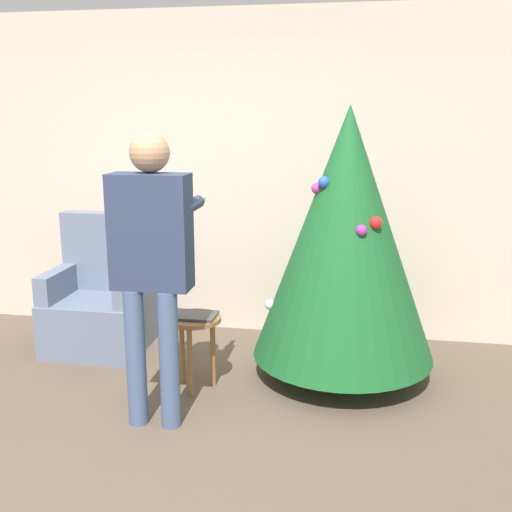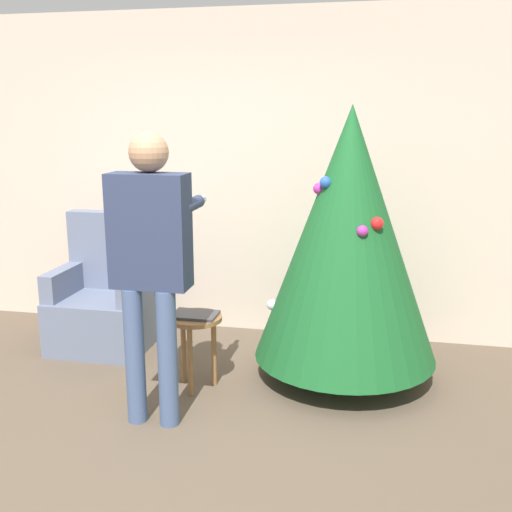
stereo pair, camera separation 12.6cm
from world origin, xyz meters
The scene contains 7 objects.
ground_plane centered at (0.00, 0.00, 0.00)m, with size 14.00×14.00×0.00m, color brown.
wall_back centered at (0.00, 2.23, 1.35)m, with size 8.00×0.06×2.70m.
christmas_tree centered at (0.95, 1.37, 1.05)m, with size 1.29×1.29×1.93m.
armchair centered at (-1.00, 1.60, 0.37)m, with size 0.75×0.67×1.08m.
person_standing centered at (-0.16, 0.52, 1.08)m, with size 0.48×0.57×1.77m.
side_stool centered at (-0.04, 0.98, 0.42)m, with size 0.37×0.37×0.52m.
laptop centered at (-0.04, 0.98, 0.53)m, with size 0.30×0.21×0.02m.
Camera 2 is at (1.15, -2.73, 1.87)m, focal length 42.00 mm.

